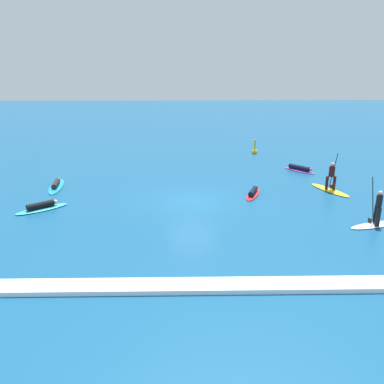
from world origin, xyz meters
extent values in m
plane|color=navy|center=(0.00, 0.00, 0.00)|extent=(120.00, 120.00, 0.00)
ellipsoid|color=yellow|center=(8.45, 1.62, 0.04)|extent=(1.96, 3.04, 0.09)
cylinder|color=#381414|center=(8.67, 1.60, 0.50)|extent=(0.23, 0.23, 0.83)
cylinder|color=#381414|center=(8.23, 1.64, 0.50)|extent=(0.23, 0.23, 0.83)
cylinder|color=#381414|center=(8.45, 1.62, 1.22)|extent=(0.46, 0.46, 0.61)
sphere|color=tan|center=(8.45, 1.62, 1.65)|extent=(0.33, 0.33, 0.25)
cylinder|color=black|center=(8.63, 1.87, 1.19)|extent=(0.46, 0.25, 2.16)
cube|color=black|center=(8.63, 1.87, 0.15)|extent=(0.21, 0.14, 0.32)
ellipsoid|color=purple|center=(7.85, 6.22, 0.04)|extent=(2.12, 2.24, 0.09)
cylinder|color=black|center=(7.82, 6.25, 0.26)|extent=(1.32, 1.41, 0.33)
sphere|color=brown|center=(8.43, 5.58, 0.28)|extent=(0.30, 0.30, 0.21)
ellipsoid|color=#1E8CD1|center=(-8.48, 2.69, 0.04)|extent=(1.16, 3.35, 0.08)
cylinder|color=black|center=(-8.48, 2.64, 0.24)|extent=(0.49, 1.47, 0.32)
sphere|color=tan|center=(-8.58, 3.47, 0.26)|extent=(0.26, 0.26, 0.23)
ellipsoid|color=red|center=(3.63, 0.93, 0.04)|extent=(1.46, 2.56, 0.08)
cylinder|color=black|center=(3.61, 0.88, 0.24)|extent=(0.79, 1.42, 0.31)
sphere|color=beige|center=(3.90, 1.64, 0.26)|extent=(0.29, 0.29, 0.22)
ellipsoid|color=#33C6CC|center=(-8.03, -1.37, 0.05)|extent=(2.62, 2.25, 0.10)
cylinder|color=black|center=(-8.07, -1.40, 0.27)|extent=(1.32, 1.13, 0.34)
sphere|color=beige|center=(-7.42, -0.90, 0.29)|extent=(0.31, 0.31, 0.22)
ellipsoid|color=white|center=(8.78, -3.83, 0.04)|extent=(2.89, 1.49, 0.08)
cylinder|color=black|center=(8.83, -3.62, 0.53)|extent=(0.27, 0.27, 0.90)
cylinder|color=black|center=(8.73, -4.04, 0.53)|extent=(0.27, 0.27, 0.90)
cylinder|color=black|center=(8.78, -3.83, 1.27)|extent=(0.36, 0.36, 0.57)
sphere|color=beige|center=(8.78, -3.83, 1.66)|extent=(0.26, 0.26, 0.21)
cylinder|color=black|center=(8.56, -3.65, 1.22)|extent=(0.19, 0.49, 2.24)
cube|color=black|center=(8.56, -3.65, 0.14)|extent=(0.12, 0.21, 0.32)
sphere|color=yellow|center=(5.58, 12.06, 0.12)|extent=(0.49, 0.49, 0.49)
cylinder|color=yellow|center=(5.58, 12.06, 0.59)|extent=(0.15, 0.15, 1.19)
cube|color=white|center=(0.00, -9.28, 0.09)|extent=(15.84, 0.90, 0.18)
camera|label=1|loc=(-0.40, -21.58, 7.57)|focal=37.67mm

